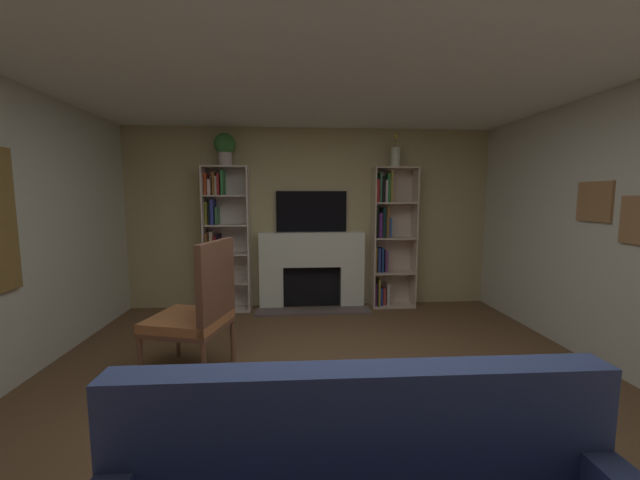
{
  "coord_description": "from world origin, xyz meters",
  "views": [
    {
      "loc": [
        -0.27,
        -2.51,
        1.56
      ],
      "look_at": [
        0.0,
        1.1,
        1.14
      ],
      "focal_mm": 20.89,
      "sensor_mm": 36.0,
      "label": 1
    }
  ],
  "objects": [
    {
      "name": "ground_plane",
      "position": [
        0.0,
        0.0,
        0.0
      ],
      "size": [
        6.62,
        6.62,
        0.0
      ],
      "primitive_type": "plane",
      "color": "brown"
    },
    {
      "name": "wall_back_accent",
      "position": [
        0.0,
        2.79,
        1.25
      ],
      "size": [
        5.22,
        0.06,
        2.51
      ],
      "primitive_type": "cube",
      "color": "tan",
      "rests_on": "ground_plane"
    },
    {
      "name": "ceiling",
      "position": [
        0.0,
        0.0,
        2.54
      ],
      "size": [
        5.22,
        5.64,
        0.06
      ],
      "primitive_type": "cube",
      "color": "white",
      "rests_on": "wall_back_accent"
    },
    {
      "name": "fireplace",
      "position": [
        0.0,
        2.65,
        0.56
      ],
      "size": [
        1.57,
        0.51,
        1.07
      ],
      "color": "white",
      "rests_on": "ground_plane"
    },
    {
      "name": "tv",
      "position": [
        0.0,
        2.73,
        1.35
      ],
      "size": [
        0.98,
        0.06,
        0.57
      ],
      "primitive_type": "cube",
      "color": "black",
      "rests_on": "fireplace"
    },
    {
      "name": "bookshelf_left",
      "position": [
        -1.23,
        2.64,
        1.0
      ],
      "size": [
        0.61,
        0.33,
        1.97
      ],
      "color": "silver",
      "rests_on": "ground_plane"
    },
    {
      "name": "bookshelf_right",
      "position": [
        1.08,
        2.65,
        1.0
      ],
      "size": [
        0.61,
        0.3,
        1.97
      ],
      "color": "beige",
      "rests_on": "ground_plane"
    },
    {
      "name": "potted_plant",
      "position": [
        -1.15,
        2.61,
        2.21
      ],
      "size": [
        0.28,
        0.28,
        0.43
      ],
      "color": "beige",
      "rests_on": "bookshelf_left"
    },
    {
      "name": "vase_with_flowers",
      "position": [
        1.15,
        2.61,
        2.11
      ],
      "size": [
        0.13,
        0.13,
        0.45
      ],
      "color": "beige",
      "rests_on": "bookshelf_right"
    },
    {
      "name": "armchair",
      "position": [
        -1.09,
        0.72,
        0.58
      ],
      "size": [
        0.75,
        0.74,
        1.19
      ],
      "color": "brown",
      "rests_on": "ground_plane"
    }
  ]
}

